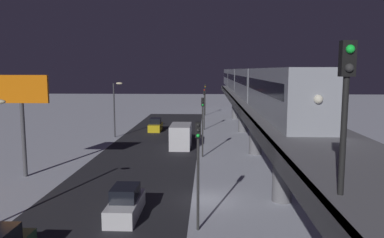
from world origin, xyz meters
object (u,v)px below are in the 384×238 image
at_px(box_truck, 181,135).
at_px(traffic_light_distant, 205,95).
at_px(traffic_light_far, 204,103).
at_px(rail_signal, 346,91).
at_px(traffic_light_mid, 203,118).
at_px(commercial_billboard, 21,99).
at_px(sedan_white, 125,204).
at_px(subway_train, 244,80).
at_px(traffic_light_near, 198,160).
at_px(sedan_yellow, 156,126).

relative_size(box_truck, traffic_light_distant, 1.16).
distance_m(box_truck, traffic_light_far, 13.46).
height_order(rail_signal, traffic_light_distant, rail_signal).
xyz_separation_m(traffic_light_mid, commercial_billboard, (15.50, 8.14, 2.63)).
xyz_separation_m(box_truck, traffic_light_mid, (-2.70, 5.85, 2.85)).
relative_size(sedan_white, traffic_light_mid, 0.72).
height_order(box_truck, traffic_light_mid, traffic_light_mid).
bearing_deg(traffic_light_mid, traffic_light_distant, -90.00).
relative_size(traffic_light_mid, commercial_billboard, 0.72).
xyz_separation_m(rail_signal, traffic_light_distant, (4.05, -67.44, -4.59)).
distance_m(traffic_light_mid, traffic_light_far, 18.72).
bearing_deg(traffic_light_distant, traffic_light_mid, 90.00).
distance_m(subway_train, sedan_white, 34.72).
xyz_separation_m(traffic_light_mid, traffic_light_distant, (0.00, -37.43, 0.00)).
bearing_deg(box_truck, commercial_billboard, 47.52).
relative_size(traffic_light_near, traffic_light_far, 1.00).
relative_size(box_truck, traffic_light_mid, 1.16).
bearing_deg(commercial_billboard, traffic_light_near, 145.70).
bearing_deg(rail_signal, sedan_white, -56.51).
bearing_deg(box_truck, traffic_light_mid, 114.79).
bearing_deg(box_truck, sedan_white, 84.95).
height_order(traffic_light_far, commercial_billboard, commercial_billboard).
bearing_deg(traffic_light_near, rail_signal, 109.73).
bearing_deg(traffic_light_far, subway_train, 151.45).
bearing_deg(traffic_light_near, sedan_white, -22.32).
bearing_deg(traffic_light_distant, subway_train, 104.98).
height_order(sedan_yellow, box_truck, box_truck).
distance_m(sedan_yellow, traffic_light_near, 36.92).
distance_m(traffic_light_near, commercial_billboard, 18.95).
bearing_deg(commercial_billboard, rail_signal, 131.80).
relative_size(sedan_white, commercial_billboard, 0.52).
relative_size(rail_signal, traffic_light_distant, 0.62).
relative_size(traffic_light_far, commercial_billboard, 0.72).
distance_m(subway_train, traffic_light_distant, 22.97).
bearing_deg(traffic_light_far, box_truck, 78.15).
distance_m(rail_signal, commercial_billboard, 29.40).
bearing_deg(rail_signal, traffic_light_distant, -86.56).
xyz_separation_m(box_truck, traffic_light_near, (-2.70, 24.56, 2.85)).
distance_m(traffic_light_mid, commercial_billboard, 17.71).
height_order(rail_signal, box_truck, rail_signal).
height_order(box_truck, traffic_light_near, traffic_light_near).
distance_m(traffic_light_far, traffic_light_distant, 18.72).
bearing_deg(rail_signal, box_truck, -79.34).
bearing_deg(box_truck, subway_train, -131.50).
bearing_deg(sedan_yellow, traffic_light_mid, 113.47).
bearing_deg(commercial_billboard, sedan_white, 141.32).
relative_size(rail_signal, box_truck, 0.54).
bearing_deg(subway_train, traffic_light_distant, -75.02).
bearing_deg(subway_train, traffic_light_mid, 69.31).
xyz_separation_m(sedan_white, box_truck, (-2.00, -22.63, 0.55)).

